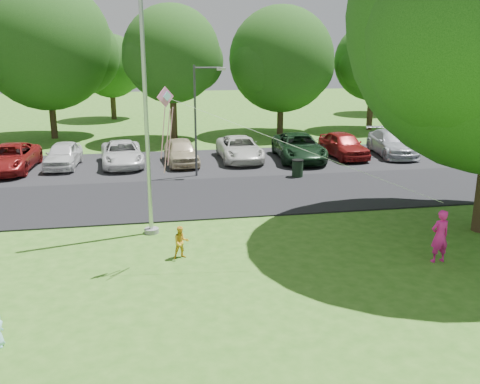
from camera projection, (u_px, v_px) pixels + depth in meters
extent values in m
plane|color=#366F1D|center=(287.00, 288.00, 14.37)|extent=(120.00, 120.00, 0.00)
cube|color=black|center=(232.00, 195.00, 22.88)|extent=(60.00, 6.00, 0.06)
cube|color=black|center=(212.00, 163.00, 29.03)|extent=(42.00, 7.00, 0.06)
cylinder|color=#B7BABF|center=(145.00, 86.00, 17.14)|extent=(0.14, 0.14, 10.00)
cylinder|color=gray|center=(152.00, 231.00, 18.47)|extent=(0.50, 0.50, 0.16)
cylinder|color=#3F3F44|center=(195.00, 122.00, 25.42)|extent=(0.11, 0.11, 5.35)
cylinder|color=#3F3F44|center=(208.00, 68.00, 24.79)|extent=(1.25, 0.19, 0.07)
cube|color=silver|center=(221.00, 69.00, 24.86)|extent=(0.42, 0.23, 0.12)
cylinder|color=black|center=(298.00, 169.00, 25.85)|extent=(0.53, 0.53, 0.85)
cylinder|color=black|center=(298.00, 160.00, 25.73)|extent=(0.57, 0.57, 0.05)
sphere|color=#173E11|center=(471.00, 32.00, 15.37)|extent=(6.06, 6.06, 6.06)
sphere|color=#173E11|center=(456.00, 47.00, 15.69)|extent=(5.26, 5.26, 5.26)
cylinder|color=#332316|center=(53.00, 115.00, 36.17)|extent=(0.44, 0.44, 3.19)
sphere|color=#173E11|center=(46.00, 45.00, 34.92)|extent=(8.50, 8.50, 8.50)
sphere|color=#173E11|center=(79.00, 55.00, 36.23)|extent=(5.53, 5.53, 5.53)
sphere|color=#173E11|center=(16.00, 52.00, 33.74)|extent=(5.10, 5.10, 5.10)
cylinder|color=#332316|center=(174.00, 115.00, 35.31)|extent=(0.44, 0.44, 3.43)
sphere|color=#173E11|center=(172.00, 54.00, 34.25)|extent=(6.27, 6.27, 6.27)
sphere|color=#173E11|center=(193.00, 61.00, 35.22)|extent=(4.07, 4.07, 4.07)
sphere|color=#173E11|center=(152.00, 59.00, 33.38)|extent=(3.76, 3.76, 3.76)
cylinder|color=#332316|center=(280.00, 115.00, 37.93)|extent=(0.44, 0.44, 2.66)
sphere|color=#173E11|center=(281.00, 59.00, 36.88)|extent=(7.27, 7.27, 7.27)
sphere|color=#173E11|center=(301.00, 67.00, 37.99)|extent=(4.72, 4.72, 4.72)
sphere|color=#173E11|center=(264.00, 65.00, 35.86)|extent=(4.36, 4.36, 4.36)
cylinder|color=#332316|center=(370.00, 109.00, 39.79)|extent=(0.44, 0.44, 3.02)
sphere|color=#173E11|center=(373.00, 61.00, 38.84)|extent=(5.67, 5.67, 5.67)
sphere|color=#173E11|center=(386.00, 67.00, 39.71)|extent=(3.68, 3.68, 3.68)
sphere|color=#173E11|center=(362.00, 66.00, 38.05)|extent=(3.40, 3.40, 3.40)
cylinder|color=#332316|center=(113.00, 104.00, 45.17)|extent=(0.44, 0.44, 2.60)
sphere|color=#173E11|center=(111.00, 66.00, 44.32)|extent=(5.20, 5.20, 5.20)
sphere|color=#173E11|center=(126.00, 70.00, 45.12)|extent=(3.38, 3.38, 3.38)
sphere|color=#173E11|center=(98.00, 70.00, 43.59)|extent=(3.12, 3.12, 3.12)
cylinder|color=#332316|center=(382.00, 99.00, 48.84)|extent=(0.44, 0.44, 2.60)
sphere|color=#173E11|center=(384.00, 64.00, 47.99)|extent=(5.20, 5.20, 5.20)
sphere|color=#173E11|center=(393.00, 68.00, 48.79)|extent=(3.38, 3.38, 3.38)
sphere|color=#173E11|center=(376.00, 68.00, 47.27)|extent=(3.12, 3.12, 3.12)
imported|color=maroon|center=(10.00, 158.00, 26.90)|extent=(2.51, 4.95, 1.34)
imported|color=silver|center=(63.00, 155.00, 27.73)|extent=(1.82, 3.94, 1.31)
imported|color=silver|center=(122.00, 154.00, 28.14)|extent=(2.44, 4.67, 1.26)
imported|color=#C6B793|center=(181.00, 151.00, 28.48)|extent=(1.83, 4.05, 1.35)
imported|color=silver|center=(240.00, 149.00, 29.37)|extent=(2.16, 4.65, 1.29)
imported|color=black|center=(299.00, 147.00, 29.44)|extent=(2.77, 5.32, 1.43)
imported|color=maroon|center=(343.00, 145.00, 30.12)|extent=(1.99, 4.30, 1.43)
imported|color=#B2B7BF|center=(392.00, 143.00, 30.73)|extent=(2.42, 4.94, 1.38)
imported|color=#FC219C|center=(440.00, 236.00, 15.87)|extent=(0.63, 0.45, 1.63)
imported|color=gold|center=(181.00, 242.00, 16.22)|extent=(0.55, 0.47, 1.02)
cube|color=pink|center=(165.00, 97.00, 14.59)|extent=(0.48, 0.35, 0.56)
cube|color=#8CC6E5|center=(167.00, 96.00, 14.57)|extent=(0.24, 0.18, 0.27)
cylinder|color=white|center=(309.00, 152.00, 15.09)|extent=(7.89, 1.29, 3.09)
cylinder|color=pink|center=(163.00, 133.00, 14.85)|extent=(0.19, 0.24, 1.49)
cylinder|color=pink|center=(170.00, 137.00, 14.96)|extent=(0.21, 0.39, 1.70)
cylinder|color=pink|center=(167.00, 142.00, 14.85)|extent=(0.23, 0.57, 1.90)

